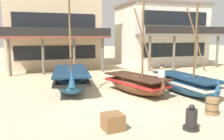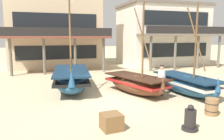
{
  "view_description": "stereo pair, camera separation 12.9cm",
  "coord_description": "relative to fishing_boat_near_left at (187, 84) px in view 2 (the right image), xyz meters",
  "views": [
    {
      "loc": [
        -3.8,
        -10.44,
        3.22
      ],
      "look_at": [
        0.0,
        1.0,
        1.4
      ],
      "focal_mm": 35.81,
      "sensor_mm": 36.0,
      "label": 1
    },
    {
      "loc": [
        -3.68,
        -10.48,
        3.22
      ],
      "look_at": [
        0.0,
        1.0,
        1.4
      ],
      "focal_mm": 35.81,
      "sensor_mm": 36.0,
      "label": 2
    }
  ],
  "objects": [
    {
      "name": "fishing_boat_far_right",
      "position": [
        -2.65,
        0.98,
        -0.0
      ],
      "size": [
        2.75,
        4.35,
        5.03
      ],
      "color": "brown",
      "rests_on": "ground"
    },
    {
      "name": "fishing_boat_near_left",
      "position": [
        0.0,
        0.0,
        0.0
      ],
      "size": [
        1.93,
        4.59,
        4.97
      ],
      "color": "#23517A",
      "rests_on": "ground"
    },
    {
      "name": "harbor_building_main",
      "position": [
        -6.14,
        14.5,
        4.14
      ],
      "size": [
        9.51,
        8.63,
        9.44
      ],
      "color": "beige",
      "rests_on": "ground"
    },
    {
      "name": "fishing_boat_centre_large",
      "position": [
        -6.03,
        2.97,
        0.12
      ],
      "size": [
        2.57,
        5.47,
        6.42
      ],
      "color": "#23517A",
      "rests_on": "ground"
    },
    {
      "name": "capstan_winch",
      "position": [
        -2.9,
        -4.2,
        -0.21
      ],
      "size": [
        0.57,
        0.57,
        0.91
      ],
      "color": "black",
      "rests_on": "ground"
    },
    {
      "name": "fisherman_by_hull",
      "position": [
        -1.49,
        0.18,
        0.26
      ],
      "size": [
        0.4,
        0.42,
        1.68
      ],
      "color": "#33333D",
      "rests_on": "ground"
    },
    {
      "name": "wooden_barrel",
      "position": [
        -1.1,
        -3.2,
        -0.22
      ],
      "size": [
        0.56,
        0.56,
        0.7
      ],
      "color": "olive",
      "rests_on": "ground"
    },
    {
      "name": "harbor_building_annex",
      "position": [
        5.95,
        13.14,
        2.86
      ],
      "size": [
        9.52,
        8.54,
        6.84
      ],
      "color": "silver",
      "rests_on": "ground"
    },
    {
      "name": "cargo_crate",
      "position": [
        -5.48,
        -3.33,
        -0.29
      ],
      "size": [
        0.74,
        0.74,
        0.57
      ],
      "primitive_type": "cube",
      "rotation": [
        0.0,
        0.0,
        0.09
      ],
      "color": "brown",
      "rests_on": "ground"
    },
    {
      "name": "ground_plane",
      "position": [
        -4.04,
        0.09,
        -0.57
      ],
      "size": [
        120.0,
        120.0,
        0.0
      ],
      "primitive_type": "plane",
      "color": "tan"
    }
  ]
}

